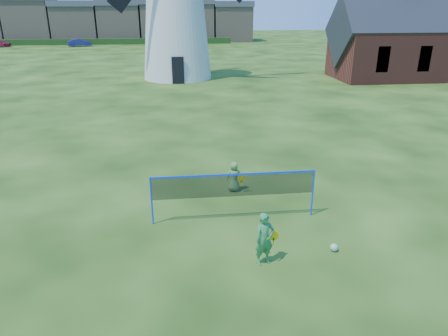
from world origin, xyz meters
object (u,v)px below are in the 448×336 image
(chapel, at_px, (407,43))
(badminton_net, at_px, (234,186))
(play_ball, at_px, (334,247))
(car_right, at_px, (80,43))
(player_girl, at_px, (265,239))
(windmill, at_px, (175,3))
(player_boy, at_px, (234,177))

(chapel, height_order, badminton_net, chapel)
(chapel, xyz_separation_m, play_ball, (-16.95, -27.42, -3.07))
(badminton_net, relative_size, car_right, 1.31)
(badminton_net, relative_size, player_girl, 3.55)
(badminton_net, bearing_deg, windmill, 92.92)
(badminton_net, distance_m, player_boy, 2.23)
(player_girl, relative_size, car_right, 0.37)
(badminton_net, bearing_deg, chapel, 52.51)
(player_girl, bearing_deg, windmill, 76.38)
(badminton_net, height_order, player_boy, badminton_net)
(windmill, distance_m, player_boy, 26.31)
(chapel, height_order, play_ball, chapel)
(windmill, bearing_deg, car_right, 114.63)
(windmill, relative_size, player_girl, 12.86)
(player_boy, relative_size, play_ball, 5.01)
(play_ball, bearing_deg, badminton_net, 139.74)
(windmill, bearing_deg, chapel, -6.47)
(play_ball, xyz_separation_m, car_right, (-19.89, 64.69, 0.52))
(play_ball, bearing_deg, car_right, 107.09)
(player_girl, bearing_deg, chapel, 38.47)
(player_boy, height_order, play_ball, player_boy)
(windmill, height_order, car_right, windmill)
(chapel, bearing_deg, badminton_net, -127.49)
(windmill, bearing_deg, player_boy, -86.14)
(chapel, height_order, player_girl, chapel)
(player_boy, relative_size, car_right, 0.29)
(chapel, height_order, car_right, chapel)
(player_girl, bearing_deg, badminton_net, 83.45)
(player_girl, height_order, play_ball, player_girl)
(play_ball, bearing_deg, player_boy, 117.06)
(badminton_net, bearing_deg, car_right, 105.55)
(chapel, relative_size, play_ball, 60.67)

